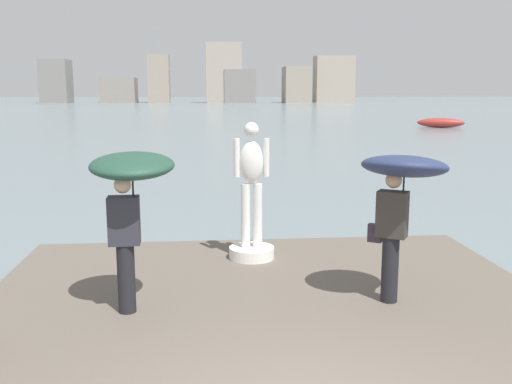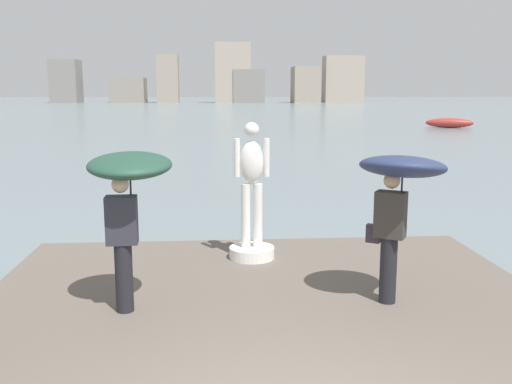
{
  "view_description": "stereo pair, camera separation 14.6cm",
  "coord_description": "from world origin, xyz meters",
  "px_view_note": "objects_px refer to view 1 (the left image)",
  "views": [
    {
      "loc": [
        -0.81,
        -3.99,
        3.17
      ],
      "look_at": [
        0.0,
        4.98,
        1.55
      ],
      "focal_mm": 40.24,
      "sensor_mm": 36.0,
      "label": 1
    },
    {
      "loc": [
        -0.66,
        -4.0,
        3.17
      ],
      "look_at": [
        0.0,
        4.98,
        1.55
      ],
      "focal_mm": 40.24,
      "sensor_mm": 36.0,
      "label": 2
    }
  ],
  "objects_px": {
    "statue_white_figure": "(252,209)",
    "onlooker_right": "(401,183)",
    "onlooker_left": "(130,186)",
    "boat_leftward": "(441,123)"
  },
  "relations": [
    {
      "from": "onlooker_left",
      "to": "boat_leftward",
      "type": "relative_size",
      "value": 0.52
    },
    {
      "from": "statue_white_figure",
      "to": "onlooker_right",
      "type": "distance_m",
      "value": 2.87
    },
    {
      "from": "onlooker_left",
      "to": "onlooker_right",
      "type": "bearing_deg",
      "value": 0.17
    },
    {
      "from": "boat_leftward",
      "to": "statue_white_figure",
      "type": "bearing_deg",
      "value": -116.86
    },
    {
      "from": "statue_white_figure",
      "to": "onlooker_left",
      "type": "bearing_deg",
      "value": -127.59
    },
    {
      "from": "onlooker_left",
      "to": "boat_leftward",
      "type": "xyz_separation_m",
      "value": [
        20.68,
        39.7,
        -1.6
      ]
    },
    {
      "from": "onlooker_left",
      "to": "boat_leftward",
      "type": "height_order",
      "value": "onlooker_left"
    },
    {
      "from": "statue_white_figure",
      "to": "onlooker_right",
      "type": "xyz_separation_m",
      "value": [
        1.74,
        -2.15,
        0.76
      ]
    },
    {
      "from": "onlooker_left",
      "to": "boat_leftward",
      "type": "bearing_deg",
      "value": 62.49
    },
    {
      "from": "statue_white_figure",
      "to": "boat_leftward",
      "type": "relative_size",
      "value": 0.57
    }
  ]
}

